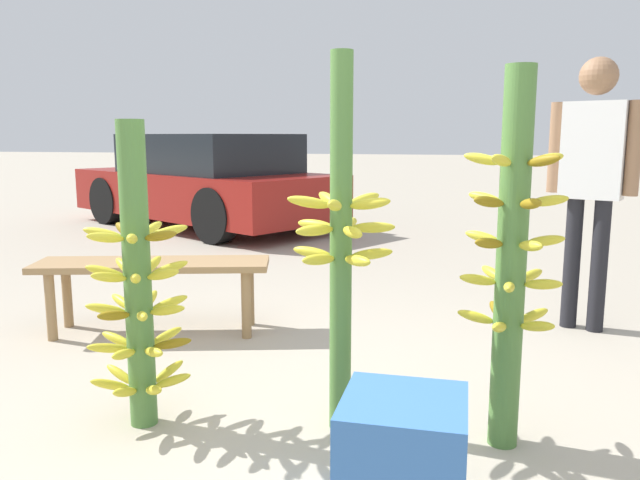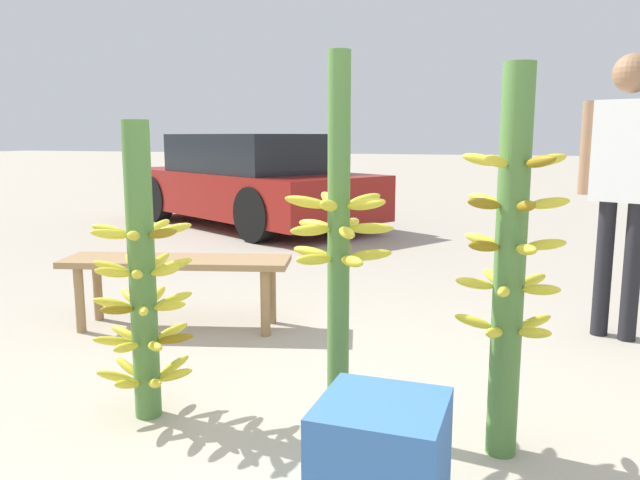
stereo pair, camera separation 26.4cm
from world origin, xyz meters
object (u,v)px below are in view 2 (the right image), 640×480
Objects in this scene: banana_stalk_center at (339,242)px; market_bench at (177,269)px; banana_stalk_left at (143,284)px; parked_car at (250,181)px; produce_crate at (381,461)px; vendor_person at (626,168)px; banana_stalk_right at (510,262)px.

banana_stalk_center is 1.05× the size of market_bench.
banana_stalk_left reaches higher than parked_car.
vendor_person is at bearing 67.96° from produce_crate.
banana_stalk_center reaches higher than parked_car.
produce_crate is (3.31, -5.99, -0.41)m from parked_car.
banana_stalk_right reaches higher than parked_car.
vendor_person is 5.64m from parked_car.
market_bench is 2.35m from produce_crate.
vendor_person is (1.25, 1.71, 0.24)m from banana_stalk_center.
banana_stalk_center is at bearing -51.18° from market_bench.
banana_stalk_right is 6.54m from parked_car.
market_bench is at bearing -143.31° from vendor_person.
produce_crate is at bearing -60.26° from banana_stalk_center.
parked_car is at bearing 94.20° from market_bench.
parked_car is (-1.58, 4.41, 0.22)m from market_bench.
banana_stalk_right is at bearing -116.37° from parked_car.
banana_stalk_right is at bearing 0.35° from banana_stalk_center.
banana_stalk_left is 1.53m from banana_stalk_right.
market_bench is at bearing 137.63° from produce_crate.
parked_car reaches higher than market_bench.
banana_stalk_center is 6.19m from parked_car.
banana_stalk_left is 0.87× the size of banana_stalk_right.
banana_stalk_right is 2.34m from market_bench.
parked_car is at bearing 118.84° from banana_stalk_center.
banana_stalk_left is 2.84m from vendor_person.
banana_stalk_right is 0.88× the size of vendor_person.
banana_stalk_center is at bearing 11.21° from banana_stalk_left.
parked_car is at bearing 160.62° from vendor_person.
banana_stalk_right is 3.74× the size of produce_crate.
vendor_person is 1.14× the size of market_bench.
parked_car is (-2.15, 5.58, 0.01)m from banana_stalk_left.
produce_crate is (-0.35, -0.57, -0.57)m from banana_stalk_right.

